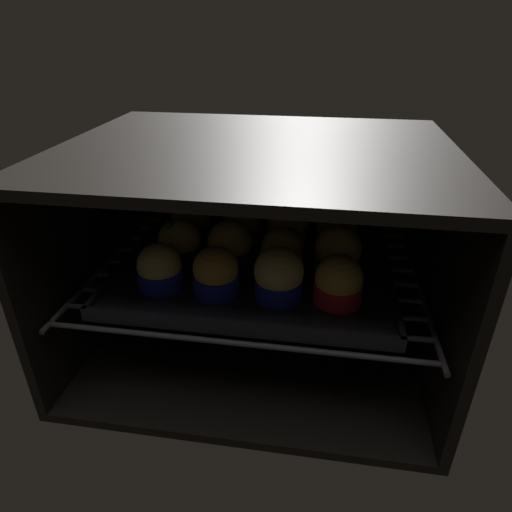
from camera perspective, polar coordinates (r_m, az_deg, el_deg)
The scene contains 15 objects.
oven_cavity at distance 78.00cm, azimuth 0.52°, elevation 1.56°, with size 59.00×47.00×37.00cm.
oven_rack at distance 75.93cm, azimuth 0.04°, elevation -2.15°, with size 54.80×42.00×0.80cm.
baking_tray at distance 75.12cm, azimuth 0.00°, elevation -1.58°, with size 44.62×35.59×2.20cm.
muffin_row0_col0 at distance 69.38cm, azimuth -12.33°, elevation -1.61°, with size 7.11×7.11×7.14cm.
muffin_row0_col1 at distance 66.41cm, azimuth -5.21°, elevation -2.23°, with size 7.11×7.11×7.53cm.
muffin_row0_col2 at distance 64.96cm, azimuth 2.96°, elevation -2.56°, with size 7.37×7.37×8.08cm.
muffin_row0_col3 at distance 65.14cm, azimuth 10.62°, elevation -3.35°, with size 7.11×7.11×7.41cm.
muffin_row1_col0 at distance 76.29cm, azimuth -9.83°, elevation 1.71°, with size 7.27×7.27×7.78cm.
muffin_row1_col1 at distance 74.13cm, azimuth -3.40°, elevation 1.40°, with size 7.43×7.43×7.79cm.
muffin_row1_col2 at distance 73.20cm, azimuth 3.34°, elevation 0.65°, with size 7.11×7.11×7.02cm.
muffin_row1_col3 at distance 72.79cm, azimuth 10.50°, elevation 0.53°, with size 7.53×7.53×8.04cm.
muffin_row2_col0 at distance 84.01cm, azimuth -8.33°, elevation 4.56°, with size 7.32×7.32×8.19cm.
muffin_row2_col1 at distance 82.18cm, azimuth -1.86°, elevation 4.28°, with size 7.11×7.11×7.96cm.
muffin_row2_col2 at distance 80.58cm, azimuth 4.14°, elevation 3.76°, with size 7.62×7.62×8.03cm.
muffin_row2_col3 at distance 80.96cm, azimuth 10.28°, elevation 3.24°, with size 7.21×7.21×7.52cm.
Camera 1 is at (10.16, -42.72, 52.00)cm, focal length 30.94 mm.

